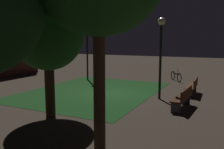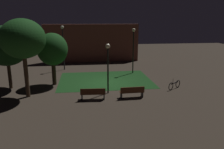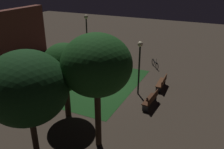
# 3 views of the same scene
# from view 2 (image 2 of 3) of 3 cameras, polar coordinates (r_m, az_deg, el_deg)

# --- Properties ---
(ground_plane) EXTENTS (60.00, 60.00, 0.00)m
(ground_plane) POSITION_cam_2_polar(r_m,az_deg,el_deg) (20.27, -1.37, -2.16)
(ground_plane) COLOR #3D3328
(grass_lawn) EXTENTS (8.65, 6.66, 0.01)m
(grass_lawn) POSITION_cam_2_polar(r_m,az_deg,el_deg) (21.23, -1.76, -1.39)
(grass_lawn) COLOR #194219
(grass_lawn) RESTS_ON ground
(bench_front_left) EXTENTS (1.83, 0.60, 0.88)m
(bench_front_left) POSITION_cam_2_polar(r_m,az_deg,el_deg) (16.08, -4.92, -4.86)
(bench_front_left) COLOR #422314
(bench_front_left) RESTS_ON ground
(bench_by_lamp) EXTENTS (1.82, 0.54, 0.88)m
(bench_by_lamp) POSITION_cam_2_polar(r_m,az_deg,el_deg) (16.44, 5.18, -4.43)
(bench_by_lamp) COLOR #512D19
(bench_by_lamp) RESTS_ON ground
(tree_tall_center) EXTENTS (3.19, 3.19, 5.76)m
(tree_tall_center) POSITION_cam_2_polar(r_m,az_deg,el_deg) (17.07, -22.03, 8.46)
(tree_tall_center) COLOR #423021
(tree_tall_center) RESTS_ON ground
(tree_right_canopy) EXTENTS (3.57, 3.57, 5.22)m
(tree_right_canopy) POSITION_cam_2_polar(r_m,az_deg,el_deg) (19.90, -25.61, 6.66)
(tree_right_canopy) COLOR #423021
(tree_right_canopy) RESTS_ON ground
(tree_back_right) EXTENTS (2.63, 2.63, 4.56)m
(tree_back_right) POSITION_cam_2_polar(r_m,az_deg,el_deg) (19.81, -15.12, 6.22)
(tree_back_right) COLOR #38281C
(tree_back_right) RESTS_ON ground
(lamp_post_plaza_east) EXTENTS (0.36, 0.36, 4.95)m
(lamp_post_plaza_east) POSITION_cam_2_polar(r_m,az_deg,el_deg) (25.50, -12.53, 8.54)
(lamp_post_plaza_east) COLOR black
(lamp_post_plaza_east) RESTS_ON ground
(lamp_post_plaza_west) EXTENTS (0.36, 0.36, 4.74)m
(lamp_post_plaza_west) POSITION_cam_2_polar(r_m,az_deg,el_deg) (23.43, 5.53, 8.02)
(lamp_post_plaza_west) COLOR black
(lamp_post_plaza_west) RESTS_ON ground
(lamp_post_path_center) EXTENTS (0.36, 0.36, 3.90)m
(lamp_post_path_center) POSITION_cam_2_polar(r_m,az_deg,el_deg) (16.89, -1.07, 3.93)
(lamp_post_path_center) COLOR black
(lamp_post_path_center) RESTS_ON ground
(bicycle) EXTENTS (1.43, 1.04, 0.93)m
(bicycle) POSITION_cam_2_polar(r_m,az_deg,el_deg) (19.20, 15.79, -2.59)
(bicycle) COLOR black
(bicycle) RESTS_ON ground
(building_wall_backdrop) EXTENTS (12.55, 0.80, 4.99)m
(building_wall_backdrop) POSITION_cam_2_polar(r_m,az_deg,el_deg) (30.05, -5.24, 8.05)
(building_wall_backdrop) COLOR brown
(building_wall_backdrop) RESTS_ON ground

